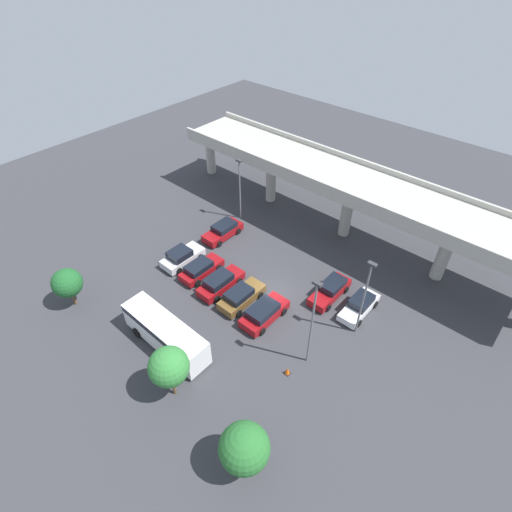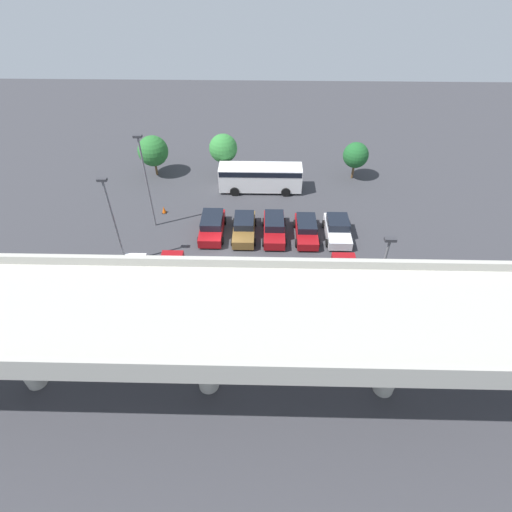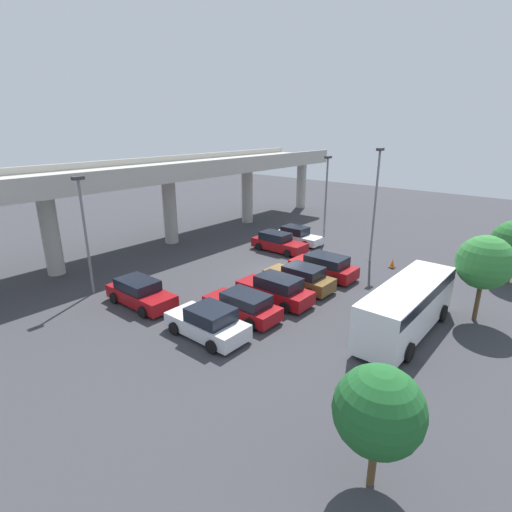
% 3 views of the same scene
% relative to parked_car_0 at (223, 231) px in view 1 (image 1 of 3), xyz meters
% --- Properties ---
extents(ground_plane, '(90.61, 90.61, 0.00)m').
position_rel_parked_car_0_xyz_m(ground_plane, '(9.71, -3.30, -0.75)').
color(ground_plane, '#38383D').
extents(highway_overpass, '(43.49, 7.03, 7.45)m').
position_rel_parked_car_0_xyz_m(highway_overpass, '(9.71, 9.20, 5.27)').
color(highway_overpass, '#ADAAA0').
rests_on(highway_overpass, ground_plane).
extents(parked_car_0, '(2.12, 4.77, 1.56)m').
position_rel_parked_car_0_xyz_m(parked_car_0, '(0.00, 0.00, 0.00)').
color(parked_car_0, maroon).
rests_on(parked_car_0, ground_plane).
extents(parked_car_1, '(2.07, 4.58, 1.50)m').
position_rel_parked_car_0_xyz_m(parked_car_1, '(2.73, -5.82, -0.02)').
color(parked_car_1, maroon).
rests_on(parked_car_1, ground_plane).
extents(parked_car_2, '(2.08, 4.84, 1.67)m').
position_rel_parked_car_0_xyz_m(parked_car_2, '(5.57, -5.95, 0.04)').
color(parked_car_2, maroon).
rests_on(parked_car_2, ground_plane).
extents(parked_car_3, '(2.23, 4.74, 1.63)m').
position_rel_parked_car_0_xyz_m(parked_car_3, '(11.09, -6.07, 0.04)').
color(parked_car_3, maroon).
rests_on(parked_car_3, ground_plane).
extents(parked_car_4, '(2.01, 4.85, 1.59)m').
position_rel_parked_car_0_xyz_m(parked_car_4, '(13.90, 0.12, -0.00)').
color(parked_car_4, maroon).
rests_on(parked_car_4, ground_plane).
extents(parked_car_5, '(1.98, 4.66, 1.53)m').
position_rel_parked_car_0_xyz_m(parked_car_5, '(16.89, 0.26, -0.05)').
color(parked_car_5, silver).
rests_on(parked_car_5, ground_plane).
extents(parked_car_6, '(2.24, 4.47, 1.66)m').
position_rel_parked_car_0_xyz_m(parked_car_6, '(-0.01, -5.88, 0.02)').
color(parked_car_6, silver).
rests_on(parked_car_6, ground_plane).
extents(parked_car_7, '(2.13, 4.70, 1.61)m').
position_rel_parked_car_0_xyz_m(parked_car_7, '(8.24, -5.94, 0.01)').
color(parked_car_7, brown).
rests_on(parked_car_7, ground_plane).
extents(shuttle_bus, '(8.35, 2.55, 2.68)m').
position_rel_parked_car_0_xyz_m(shuttle_bus, '(6.90, -13.45, 0.86)').
color(shuttle_bus, white).
rests_on(shuttle_bus, ground_plane).
extents(lamp_post_near_aisle, '(0.70, 0.35, 8.73)m').
position_rel_parked_car_0_xyz_m(lamp_post_near_aisle, '(16.48, -7.10, 4.32)').
color(lamp_post_near_aisle, slate).
rests_on(lamp_post_near_aisle, ground_plane).
extents(lamp_post_mid_lot, '(0.70, 0.35, 7.83)m').
position_rel_parked_car_0_xyz_m(lamp_post_mid_lot, '(17.89, -1.98, 3.85)').
color(lamp_post_mid_lot, slate).
rests_on(lamp_post_mid_lot, ground_plane).
extents(lamp_post_by_overpass, '(0.70, 0.35, 7.46)m').
position_rel_parked_car_0_xyz_m(lamp_post_by_overpass, '(-0.96, 3.84, 3.66)').
color(lamp_post_by_overpass, slate).
rests_on(lamp_post_by_overpass, ground_plane).
extents(tree_front_left, '(2.64, 2.64, 4.01)m').
position_rel_parked_car_0_xyz_m(tree_front_left, '(-3.00, -16.13, 1.93)').
color(tree_front_left, brown).
rests_on(tree_front_left, ground_plane).
extents(tree_front_centre, '(2.91, 2.91, 4.86)m').
position_rel_parked_car_0_xyz_m(tree_front_centre, '(10.79, -15.93, 2.64)').
color(tree_front_centre, brown).
rests_on(tree_front_centre, ground_plane).
extents(tree_front_right, '(3.18, 3.18, 4.39)m').
position_rel_parked_car_0_xyz_m(tree_front_right, '(18.28, -16.37, 2.05)').
color(tree_front_right, brown).
rests_on(tree_front_right, ground_plane).
extents(traffic_cone, '(0.44, 0.44, 0.70)m').
position_rel_parked_car_0_xyz_m(traffic_cone, '(16.05, -9.10, -0.42)').
color(traffic_cone, black).
rests_on(traffic_cone, ground_plane).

